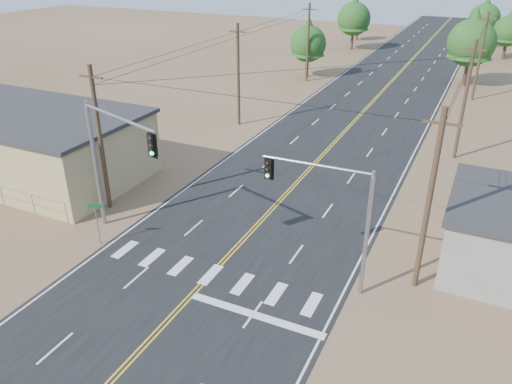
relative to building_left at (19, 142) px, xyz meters
The scene contains 18 objects.
ground 25.36m from the building_left, 33.69° to the right, with size 220.00×220.00×0.00m, color #926D4E.
road 26.52m from the building_left, 37.30° to the left, with size 15.00×200.00×0.02m, color black.
building_left is the anchor object (origin of this frame).
utility_pole_left_near 11.00m from the building_left, 10.78° to the right, with size 1.80×0.30×10.00m.
utility_pole_left_mid 21.00m from the building_left, 59.74° to the left, with size 1.80×0.30×10.00m.
utility_pole_left_far 39.51m from the building_left, 74.55° to the left, with size 1.80×0.30×10.00m.
utility_pole_right_near 31.67m from the building_left, ahead, with size 1.80×0.30×10.00m.
utility_pole_right_mid 36.37m from the building_left, 29.74° to the left, with size 1.80×0.30×10.00m.
utility_pole_right_far 49.43m from the building_left, 50.34° to the left, with size 1.80×0.30×10.00m.
signal_mast_left 14.76m from the building_left, 18.88° to the right, with size 6.72×2.59×8.34m.
signal_mast_right 27.76m from the building_left, ahead, with size 5.75×0.52×7.12m.
street_sign 14.55m from the building_left, 24.78° to the right, with size 0.76×0.38×2.79m.
tree_left_near 41.61m from the building_left, 76.54° to the left, with size 4.91×4.91×8.18m.
tree_left_mid 63.61m from the building_left, 81.10° to the left, with size 5.60×5.60×9.34m.
tree_left_far 72.93m from the building_left, 83.56° to the left, with size 3.77×3.77×6.29m.
tree_right_near 53.89m from the building_left, 56.09° to the left, with size 5.96×5.96×9.93m.
tree_right_mid 73.72m from the building_left, 62.36° to the left, with size 4.76×4.76×7.94m.
tree_right_far 81.26m from the building_left, 68.32° to the left, with size 5.26×5.26×8.76m.
Camera 1 is at (12.15, -11.67, 16.65)m, focal length 35.00 mm.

